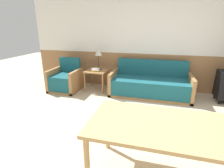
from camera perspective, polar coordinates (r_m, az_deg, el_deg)
ground_plane at (r=2.84m, az=10.52°, el=-19.00°), size 16.00×16.00×0.00m
wall_back at (r=4.91m, az=14.28°, el=13.61°), size 7.20×0.06×2.70m
couch at (r=4.59m, az=12.28°, el=-0.41°), size 2.01×0.86×0.87m
armchair at (r=5.02m, az=-14.90°, el=1.08°), size 0.77×0.76×0.87m
side_table at (r=4.84m, az=-5.07°, el=3.48°), size 0.57×0.57×0.56m
table_lamp at (r=4.81m, az=-4.42°, el=10.03°), size 0.20×0.20×0.59m
book_stack at (r=4.71m, az=-5.40°, el=4.67°), size 0.24×0.18×0.08m
dining_table at (r=2.02m, az=20.68°, el=-14.32°), size 1.88×0.87×0.73m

